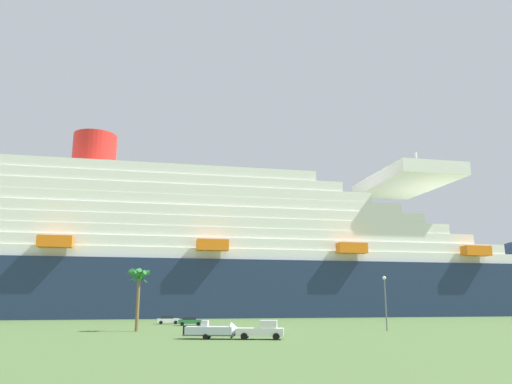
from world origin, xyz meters
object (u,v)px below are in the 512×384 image
cruise_ship (202,259)px  palm_tree (139,280)px  pickup_truck (262,330)px  parked_car_white_van (168,320)px  small_boat_on_trailer (215,331)px  street_lamp (385,295)px  parked_car_green_wagon (190,321)px

cruise_ship → palm_tree: size_ratio=27.70×
pickup_truck → parked_car_white_van: size_ratio=1.34×
pickup_truck → small_boat_on_trailer: (-5.50, 1.07, -0.08)m
street_lamp → parked_car_white_van: 43.02m
parked_car_white_van → parked_car_green_wagon: bearing=-55.0°
pickup_truck → parked_car_green_wagon: pickup_truck is taller
cruise_ship → parked_car_white_van: bearing=-98.1°
palm_tree → parked_car_green_wagon: 19.30m
palm_tree → parked_car_green_wagon: (7.45, 16.47, -6.75)m
palm_tree → parked_car_white_van: bearing=82.3°
small_boat_on_trailer → cruise_ship: bearing=91.4°
street_lamp → parked_car_white_van: bearing=143.5°
small_boat_on_trailer → palm_tree: size_ratio=0.84×
street_lamp → cruise_ship: bearing=112.2°
street_lamp → pickup_truck: bearing=-145.3°
palm_tree → street_lamp: size_ratio=1.14×
cruise_ship → parked_car_white_van: (-6.21, -43.52, -15.36)m
small_boat_on_trailer → parked_car_white_van: bearing=102.0°
parked_car_white_van → street_lamp: bearing=-36.5°
small_boat_on_trailer → parked_car_green_wagon: bearing=96.8°
cruise_ship → small_boat_on_trailer: 83.65m
street_lamp → small_boat_on_trailer: bearing=-153.1°
pickup_truck → cruise_ship: bearing=95.2°
small_boat_on_trailer → pickup_truck: bearing=-11.0°
street_lamp → parked_car_green_wagon: (-30.00, 19.20, -4.48)m
cruise_ship → palm_tree: 67.45m
cruise_ship → pickup_truck: cruise_ship is taller
pickup_truck → parked_car_green_wagon: (-9.35, 33.52, -0.21)m
street_lamp → parked_car_white_van: (-34.39, 25.46, -4.48)m
small_boat_on_trailer → street_lamp: bearing=26.9°
palm_tree → parked_car_white_van: 23.91m
cruise_ship → palm_tree: (-9.27, -66.25, -8.60)m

